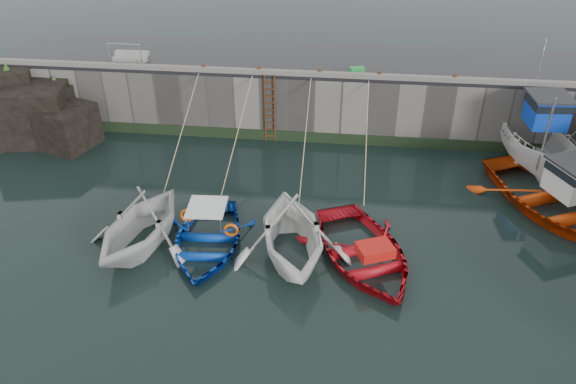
# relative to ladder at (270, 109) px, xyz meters

# --- Properties ---
(ground) EXTENTS (120.00, 120.00, 0.00)m
(ground) POSITION_rel_ladder_xyz_m (2.00, -9.91, -1.59)
(ground) COLOR black
(ground) RESTS_ON ground
(quay_back) EXTENTS (30.00, 5.00, 3.00)m
(quay_back) POSITION_rel_ladder_xyz_m (2.00, 2.59, -0.09)
(quay_back) COLOR slate
(quay_back) RESTS_ON ground
(road_back) EXTENTS (30.00, 5.00, 0.16)m
(road_back) POSITION_rel_ladder_xyz_m (2.00, 2.59, 1.49)
(road_back) COLOR black
(road_back) RESTS_ON quay_back
(kerb_back) EXTENTS (30.00, 0.30, 0.20)m
(kerb_back) POSITION_rel_ladder_xyz_m (2.00, 0.24, 1.67)
(kerb_back) COLOR slate
(kerb_back) RESTS_ON road_back
(algae_back) EXTENTS (30.00, 0.08, 0.50)m
(algae_back) POSITION_rel_ladder_xyz_m (2.00, 0.05, -1.34)
(algae_back) COLOR black
(algae_back) RESTS_ON ground
(rock_outcrop) EXTENTS (5.85, 4.24, 3.41)m
(rock_outcrop) POSITION_rel_ladder_xyz_m (-10.92, -0.80, -0.33)
(rock_outcrop) COLOR black
(rock_outcrop) RESTS_ON ground
(ladder) EXTENTS (0.51, 0.08, 3.20)m
(ladder) POSITION_rel_ladder_xyz_m (0.00, 0.00, 0.00)
(ladder) COLOR #3F1E0F
(ladder) RESTS_ON ground
(boat_near_white) EXTENTS (4.94, 5.42, 2.44)m
(boat_near_white) POSITION_rel_ladder_xyz_m (-3.27, -8.42, -1.59)
(boat_near_white) COLOR silver
(boat_near_white) RESTS_ON ground
(boat_near_white_rope) EXTENTS (0.04, 6.54, 3.10)m
(boat_near_white_rope) POSITION_rel_ladder_xyz_m (-3.27, -2.91, -1.59)
(boat_near_white_rope) COLOR tan
(boat_near_white_rope) RESTS_ON ground
(boat_near_blue) EXTENTS (3.70, 4.98, 0.99)m
(boat_near_blue) POSITION_rel_ladder_xyz_m (-1.06, -8.20, -1.59)
(boat_near_blue) COLOR #0C3FB5
(boat_near_blue) RESTS_ON ground
(boat_near_blue_rope) EXTENTS (0.04, 6.34, 3.10)m
(boat_near_blue_rope) POSITION_rel_ladder_xyz_m (-1.06, -2.81, -1.59)
(boat_near_blue_rope) COLOR tan
(boat_near_blue_rope) RESTS_ON ground
(boat_near_blacktrim) EXTENTS (5.31, 5.81, 2.61)m
(boat_near_blacktrim) POSITION_rel_ladder_xyz_m (1.93, -8.43, -1.59)
(boat_near_blacktrim) COLOR white
(boat_near_blacktrim) RESTS_ON ground
(boat_near_blacktrim_rope) EXTENTS (0.04, 6.55, 3.10)m
(boat_near_blacktrim_rope) POSITION_rel_ladder_xyz_m (1.93, -2.92, -1.59)
(boat_near_blacktrim_rope) COLOR tan
(boat_near_blacktrim_rope) RESTS_ON ground
(boat_near_navy) EXTENTS (5.64, 6.44, 1.11)m
(boat_near_navy) POSITION_rel_ladder_xyz_m (4.34, -8.32, -1.59)
(boat_near_navy) COLOR red
(boat_near_navy) RESTS_ON ground
(boat_near_navy_rope) EXTENTS (0.04, 6.46, 3.10)m
(boat_near_navy_rope) POSITION_rel_ladder_xyz_m (4.34, -2.87, -1.59)
(boat_near_navy_rope) COLOR tan
(boat_near_navy_rope) RESTS_ON ground
(boat_far_white) EXTENTS (2.78, 6.38, 5.40)m
(boat_far_white) POSITION_rel_ladder_xyz_m (11.50, -0.73, -0.57)
(boat_far_white) COLOR white
(boat_far_white) RESTS_ON ground
(boat_far_orange) EXTENTS (7.11, 8.05, 4.38)m
(boat_far_orange) POSITION_rel_ladder_xyz_m (11.52, -4.42, -1.15)
(boat_far_orange) COLOR #E8430C
(boat_far_orange) RESTS_ON ground
(fish_crate) EXTENTS (0.70, 0.54, 0.29)m
(fish_crate) POSITION_rel_ladder_xyz_m (3.82, 0.72, 1.71)
(fish_crate) COLOR green
(fish_crate) RESTS_ON road_back
(railing) EXTENTS (1.60, 1.05, 1.00)m
(railing) POSITION_rel_ladder_xyz_m (-6.75, 1.33, 1.77)
(railing) COLOR #A5A8AD
(railing) RESTS_ON road_back
(bollard_a) EXTENTS (0.18, 0.18, 0.28)m
(bollard_a) POSITION_rel_ladder_xyz_m (-3.00, 0.34, 1.71)
(bollard_a) COLOR #3F1E0F
(bollard_a) RESTS_ON road_back
(bollard_b) EXTENTS (0.18, 0.18, 0.28)m
(bollard_b) POSITION_rel_ladder_xyz_m (-0.50, 0.34, 1.71)
(bollard_b) COLOR #3F1E0F
(bollard_b) RESTS_ON road_back
(bollard_c) EXTENTS (0.18, 0.18, 0.28)m
(bollard_c) POSITION_rel_ladder_xyz_m (2.20, 0.34, 1.71)
(bollard_c) COLOR #3F1E0F
(bollard_c) RESTS_ON road_back
(bollard_d) EXTENTS (0.18, 0.18, 0.28)m
(bollard_d) POSITION_rel_ladder_xyz_m (4.80, 0.34, 1.71)
(bollard_d) COLOR #3F1E0F
(bollard_d) RESTS_ON road_back
(bollard_e) EXTENTS (0.18, 0.18, 0.28)m
(bollard_e) POSITION_rel_ladder_xyz_m (8.00, 0.34, 1.71)
(bollard_e) COLOR #3F1E0F
(bollard_e) RESTS_ON road_back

